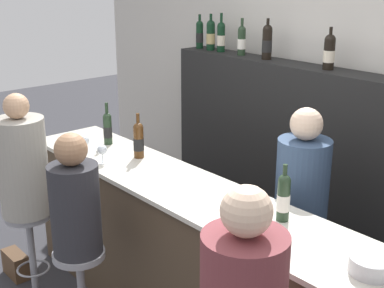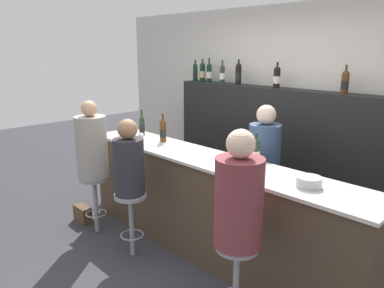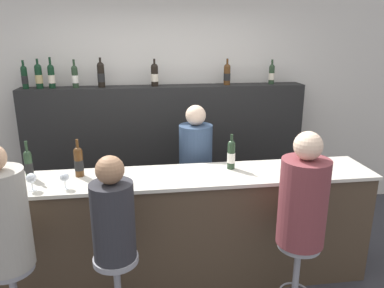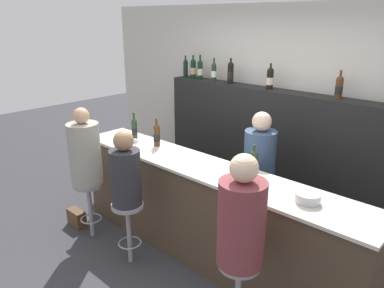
{
  "view_description": "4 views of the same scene",
  "coord_description": "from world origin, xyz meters",
  "px_view_note": "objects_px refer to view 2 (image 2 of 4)",
  "views": [
    {
      "loc": [
        2.12,
        -1.71,
        2.33
      ],
      "look_at": [
        -0.1,
        0.23,
        1.35
      ],
      "focal_mm": 50.0,
      "sensor_mm": 36.0,
      "label": 1
    },
    {
      "loc": [
        2.43,
        -2.31,
        2.08
      ],
      "look_at": [
        -0.22,
        0.24,
        1.14
      ],
      "focal_mm": 35.0,
      "sensor_mm": 36.0,
      "label": 2
    },
    {
      "loc": [
        -0.29,
        -2.7,
        2.21
      ],
      "look_at": [
        0.12,
        0.24,
        1.31
      ],
      "focal_mm": 35.0,
      "sensor_mm": 36.0,
      "label": 3
    },
    {
      "loc": [
        2.23,
        -2.33,
        2.43
      ],
      "look_at": [
        -0.17,
        0.24,
        1.24
      ],
      "focal_mm": 35.0,
      "sensor_mm": 36.0,
      "label": 4
    }
  ],
  "objects_px": {
    "wine_bottle_backbar_2": "(209,73)",
    "wine_bottle_backbar_6": "(345,82)",
    "wine_bottle_counter_0": "(142,126)",
    "wine_bottle_counter_2": "(256,152)",
    "wine_bottle_backbar_4": "(238,74)",
    "wine_bottle_backbar_0": "(195,72)",
    "metal_bowl": "(309,182)",
    "wine_bottle_backbar_3": "(222,74)",
    "bar_stool_right": "(237,263)",
    "guest_seated_right": "(239,197)",
    "wine_bottle_backbar_5": "(277,77)",
    "bartender": "(263,181)",
    "wine_bottle_counter_1": "(163,130)",
    "guest_seated_left": "(92,145)",
    "wine_glass_1": "(141,136)",
    "wine_glass_0": "(129,132)",
    "guest_seated_middle": "(129,162)",
    "handbag": "(83,214)",
    "bar_stool_middle": "(131,209)",
    "bar_stool_left": "(95,190)",
    "wine_bottle_backbar_1": "(202,72)"
  },
  "relations": [
    {
      "from": "wine_bottle_backbar_0",
      "to": "wine_glass_0",
      "type": "bearing_deg",
      "value": -75.71
    },
    {
      "from": "wine_bottle_counter_2",
      "to": "wine_bottle_backbar_4",
      "type": "distance_m",
      "value": 1.79
    },
    {
      "from": "wine_glass_0",
      "to": "wine_bottle_backbar_3",
      "type": "bearing_deg",
      "value": 83.83
    },
    {
      "from": "wine_bottle_backbar_3",
      "to": "wine_glass_1",
      "type": "distance_m",
      "value": 1.57
    },
    {
      "from": "wine_bottle_backbar_2",
      "to": "wine_glass_1",
      "type": "xyz_separation_m",
      "value": [
        0.34,
        -1.44,
        -0.63
      ]
    },
    {
      "from": "wine_bottle_counter_0",
      "to": "wine_bottle_backbar_0",
      "type": "xyz_separation_m",
      "value": [
        -0.28,
        1.19,
        0.58
      ]
    },
    {
      "from": "wine_bottle_counter_1",
      "to": "wine_glass_0",
      "type": "bearing_deg",
      "value": -141.31
    },
    {
      "from": "wine_bottle_counter_0",
      "to": "wine_bottle_backbar_5",
      "type": "xyz_separation_m",
      "value": [
        1.11,
        1.19,
        0.58
      ]
    },
    {
      "from": "wine_bottle_backbar_6",
      "to": "guest_seated_middle",
      "type": "relative_size",
      "value": 0.39
    },
    {
      "from": "wine_bottle_backbar_6",
      "to": "bar_stool_middle",
      "type": "relative_size",
      "value": 0.44
    },
    {
      "from": "wine_bottle_counter_0",
      "to": "wine_glass_1",
      "type": "distance_m",
      "value": 0.42
    },
    {
      "from": "wine_bottle_counter_0",
      "to": "guest_seated_left",
      "type": "bearing_deg",
      "value": -89.94
    },
    {
      "from": "wine_glass_1",
      "to": "wine_bottle_counter_1",
      "type": "bearing_deg",
      "value": 73.96
    },
    {
      "from": "wine_glass_1",
      "to": "metal_bowl",
      "type": "relative_size",
      "value": 0.65
    },
    {
      "from": "wine_glass_1",
      "to": "bar_stool_right",
      "type": "relative_size",
      "value": 0.19
    },
    {
      "from": "wine_bottle_counter_2",
      "to": "handbag",
      "type": "height_order",
      "value": "wine_bottle_counter_2"
    },
    {
      "from": "wine_bottle_backbar_4",
      "to": "wine_glass_1",
      "type": "relative_size",
      "value": 2.47
    },
    {
      "from": "wine_bottle_counter_0",
      "to": "wine_bottle_backbar_6",
      "type": "xyz_separation_m",
      "value": [
        1.94,
        1.19,
        0.58
      ]
    },
    {
      "from": "wine_bottle_counter_2",
      "to": "wine_glass_0",
      "type": "xyz_separation_m",
      "value": [
        -1.63,
        -0.26,
        -0.04
      ]
    },
    {
      "from": "wine_bottle_backbar_0",
      "to": "wine_glass_1",
      "type": "bearing_deg",
      "value": -66.99
    },
    {
      "from": "wine_bottle_backbar_4",
      "to": "guest_seated_right",
      "type": "bearing_deg",
      "value": -50.17
    },
    {
      "from": "wine_bottle_backbar_4",
      "to": "wine_bottle_backbar_5",
      "type": "relative_size",
      "value": 1.06
    },
    {
      "from": "wine_bottle_backbar_1",
      "to": "wine_bottle_backbar_3",
      "type": "xyz_separation_m",
      "value": [
        0.38,
        0.0,
        -0.01
      ]
    },
    {
      "from": "wine_bottle_counter_2",
      "to": "wine_bottle_backbar_6",
      "type": "relative_size",
      "value": 1.07
    },
    {
      "from": "guest_seated_middle",
      "to": "bar_stool_left",
      "type": "bearing_deg",
      "value": 180.0
    },
    {
      "from": "metal_bowl",
      "to": "bar_stool_right",
      "type": "relative_size",
      "value": 0.3
    },
    {
      "from": "guest_seated_left",
      "to": "bar_stool_right",
      "type": "bearing_deg",
      "value": 0.0
    },
    {
      "from": "wine_bottle_backbar_2",
      "to": "metal_bowl",
      "type": "relative_size",
      "value": 1.65
    },
    {
      "from": "metal_bowl",
      "to": "bar_stool_right",
      "type": "height_order",
      "value": "metal_bowl"
    },
    {
      "from": "wine_bottle_counter_0",
      "to": "guest_seated_right",
      "type": "distance_m",
      "value": 2.2
    },
    {
      "from": "bartender",
      "to": "wine_bottle_counter_1",
      "type": "bearing_deg",
      "value": -155.34
    },
    {
      "from": "wine_bottle_counter_0",
      "to": "guest_seated_left",
      "type": "distance_m",
      "value": 0.7
    },
    {
      "from": "wine_bottle_backbar_4",
      "to": "wine_bottle_backbar_6",
      "type": "bearing_deg",
      "value": 0.0
    },
    {
      "from": "wine_bottle_backbar_2",
      "to": "bar_stool_right",
      "type": "distance_m",
      "value": 3.08
    },
    {
      "from": "wine_bottle_counter_2",
      "to": "metal_bowl",
      "type": "height_order",
      "value": "wine_bottle_counter_2"
    },
    {
      "from": "wine_bottle_backbar_1",
      "to": "wine_bottle_backbar_4",
      "type": "height_order",
      "value": "wine_bottle_backbar_4"
    },
    {
      "from": "bar_stool_left",
      "to": "wine_bottle_counter_2",
      "type": "bearing_deg",
      "value": 22.04
    },
    {
      "from": "metal_bowl",
      "to": "guest_seated_right",
      "type": "distance_m",
      "value": 0.62
    },
    {
      "from": "bar_stool_right",
      "to": "guest_seated_right",
      "type": "distance_m",
      "value": 0.53
    },
    {
      "from": "wine_bottle_backbar_5",
      "to": "metal_bowl",
      "type": "relative_size",
      "value": 1.52
    },
    {
      "from": "wine_bottle_backbar_2",
      "to": "bar_stool_right",
      "type": "xyz_separation_m",
      "value": [
        2.1,
        -1.88,
        -1.24
      ]
    },
    {
      "from": "wine_bottle_backbar_0",
      "to": "handbag",
      "type": "height_order",
      "value": "wine_bottle_backbar_0"
    },
    {
      "from": "wine_bottle_counter_2",
      "to": "wine_bottle_backbar_5",
      "type": "bearing_deg",
      "value": 117.07
    },
    {
      "from": "wine_bottle_counter_0",
      "to": "wine_bottle_counter_2",
      "type": "xyz_separation_m",
      "value": [
        1.71,
        -0.0,
        0.01
      ]
    },
    {
      "from": "wine_bottle_backbar_0",
      "to": "bar_stool_middle",
      "type": "bearing_deg",
      "value": -62.0
    },
    {
      "from": "wine_bottle_backbar_0",
      "to": "wine_bottle_backbar_3",
      "type": "xyz_separation_m",
      "value": [
        0.52,
        0.0,
        -0.0
      ]
    },
    {
      "from": "wine_glass_0",
      "to": "guest_seated_middle",
      "type": "distance_m",
      "value": 0.78
    },
    {
      "from": "metal_bowl",
      "to": "guest_seated_right",
      "type": "height_order",
      "value": "guest_seated_right"
    },
    {
      "from": "guest_seated_left",
      "to": "bartender",
      "type": "bearing_deg",
      "value": 38.87
    },
    {
      "from": "wine_bottle_backbar_2",
      "to": "wine_bottle_backbar_6",
      "type": "distance_m",
      "value": 1.94
    }
  ]
}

